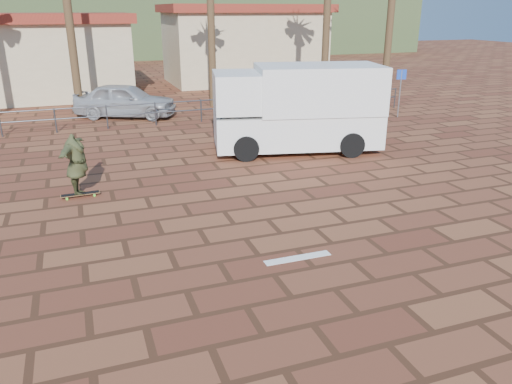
% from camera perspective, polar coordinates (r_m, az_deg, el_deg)
% --- Properties ---
extents(ground, '(120.00, 120.00, 0.00)m').
position_cam_1_polar(ground, '(10.88, -1.20, -5.37)').
color(ground, brown).
rests_on(ground, ground).
extents(paint_stripe, '(1.40, 0.22, 0.01)m').
position_cam_1_polar(paint_stripe, '(10.12, 4.79, -7.52)').
color(paint_stripe, white).
rests_on(paint_stripe, ground).
extents(guardrail, '(24.06, 0.06, 1.00)m').
position_cam_1_polar(guardrail, '(21.91, -11.45, 9.22)').
color(guardrail, '#47494F').
rests_on(guardrail, ground).
extents(building_west, '(12.60, 7.60, 4.50)m').
position_cam_1_polar(building_west, '(31.54, -25.80, 13.86)').
color(building_west, beige).
rests_on(building_west, ground).
extents(building_east, '(10.60, 6.60, 5.00)m').
position_cam_1_polar(building_east, '(35.19, -1.42, 16.64)').
color(building_east, beige).
rests_on(building_east, ground).
extents(hill_front, '(70.00, 18.00, 6.00)m').
position_cam_1_polar(hill_front, '(59.42, -17.65, 17.64)').
color(hill_front, '#384C28').
rests_on(hill_front, ground).
extents(longboard, '(1.01, 0.26, 0.10)m').
position_cam_1_polar(longboard, '(14.02, -19.43, -0.24)').
color(longboard, olive).
rests_on(longboard, ground).
extents(skateboarder, '(1.02, 2.07, 1.62)m').
position_cam_1_polar(skateboarder, '(13.77, -19.83, 3.00)').
color(skateboarder, '#353A1F').
rests_on(skateboarder, longboard).
extents(campervan, '(6.03, 3.53, 2.93)m').
position_cam_1_polar(campervan, '(17.45, 4.85, 9.69)').
color(campervan, white).
rests_on(campervan, ground).
extents(car_silver, '(4.90, 3.57, 1.55)m').
position_cam_1_polar(car_silver, '(23.95, -14.71, 10.10)').
color(car_silver, '#A2A5A9').
rests_on(car_silver, ground).
extents(car_white, '(4.20, 1.89, 1.34)m').
position_cam_1_polar(car_white, '(24.53, 2.94, 10.69)').
color(car_white, white).
rests_on(car_white, ground).
extents(street_sign, '(0.43, 0.15, 2.15)m').
position_cam_1_polar(street_sign, '(24.03, 16.20, 11.75)').
color(street_sign, gray).
rests_on(street_sign, ground).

